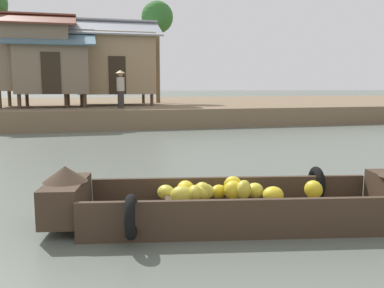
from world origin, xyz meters
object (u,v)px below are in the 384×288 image
(banana_boat, at_px, (235,203))
(palm_tree_near, at_px, (157,19))
(stilt_house_mid_right, at_px, (53,67))
(stilt_house_right, at_px, (114,63))
(vendor_person, at_px, (121,87))
(stilt_house_mid_left, at_px, (34,57))

(banana_boat, distance_m, palm_tree_near, 20.00)
(stilt_house_mid_right, xyz_separation_m, stilt_house_right, (2.91, 1.40, 0.30))
(banana_boat, height_order, stilt_house_mid_right, stilt_house_mid_right)
(stilt_house_right, xyz_separation_m, palm_tree_near, (2.65, 2.27, 2.64))
(stilt_house_right, height_order, vendor_person, stilt_house_right)
(palm_tree_near, bearing_deg, stilt_house_mid_left, -151.66)
(stilt_house_mid_left, relative_size, vendor_person, 2.58)
(stilt_house_mid_left, relative_size, stilt_house_right, 0.96)
(banana_boat, height_order, stilt_house_right, stilt_house_right)
(stilt_house_mid_right, relative_size, palm_tree_near, 0.66)
(banana_boat, bearing_deg, stilt_house_mid_right, 101.77)
(palm_tree_near, bearing_deg, vendor_person, -114.97)
(stilt_house_mid_right, height_order, palm_tree_near, palm_tree_near)
(stilt_house_mid_left, height_order, stilt_house_right, stilt_house_right)
(banana_boat, bearing_deg, stilt_house_right, 91.07)
(banana_boat, height_order, vendor_person, vendor_person)
(stilt_house_mid_left, relative_size, palm_tree_near, 0.74)
(stilt_house_right, bearing_deg, vendor_person, -90.08)
(stilt_house_mid_right, bearing_deg, vendor_person, -35.06)
(banana_boat, distance_m, stilt_house_mid_right, 15.97)
(stilt_house_mid_right, height_order, stilt_house_right, stilt_house_right)
(stilt_house_mid_left, xyz_separation_m, stilt_house_mid_right, (0.82, -0.23, -0.47))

